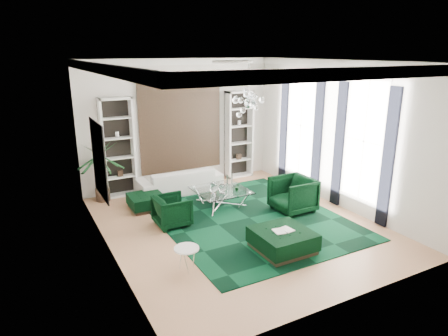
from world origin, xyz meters
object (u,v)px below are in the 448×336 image
sofa (179,181)px  palm (100,163)px  armchair_right (293,195)px  ottoman_side (146,202)px  armchair_left (172,211)px  ottoman_front (282,241)px  side_table (187,259)px  coffee_table (221,198)px

sofa → palm: bearing=-10.1°
armchair_right → palm: size_ratio=0.46×
ottoman_side → palm: bearing=127.5°
armchair_left → palm: (-1.11, 2.45, 0.71)m
ottoman_front → armchair_right: bearing=47.2°
palm → ottoman_front: bearing=-60.5°
side_table → palm: (-0.61, 4.50, 0.84)m
ottoman_side → side_table: bearing=-94.6°
coffee_table → ottoman_side: bearing=157.2°
ottoman_front → palm: palm is taller
sofa → ottoman_front: sofa is taller
sofa → side_table: size_ratio=5.14×
sofa → ottoman_front: 4.37m
armchair_right → coffee_table: 1.90m
side_table → coffee_table: bearing=51.1°
side_table → ottoman_side: bearing=85.4°
sofa → armchair_right: armchair_right is taller
armchair_right → palm: palm is taller
ottoman_side → side_table: 3.37m
armchair_left → palm: palm is taller
sofa → armchair_right: bearing=126.7°
armchair_left → coffee_table: bearing=-71.4°
armchair_left → coffee_table: size_ratio=0.60×
ottoman_side → side_table: (-0.27, -3.35, 0.04)m
ottoman_side → palm: palm is taller
palm → armchair_left: bearing=-65.6°
sofa → ottoman_front: (0.53, -4.34, -0.13)m
sofa → armchair_right: 3.40m
coffee_table → palm: size_ratio=0.63×
ottoman_side → ottoman_front: bearing=-63.4°
sofa → coffee_table: 1.64m
sofa → ottoman_front: size_ratio=2.19×
coffee_table → side_table: (-2.09, -2.59, -0.00)m
ottoman_side → palm: size_ratio=0.40×
coffee_table → sofa: bearing=110.3°
coffee_table → palm: bearing=144.7°
ottoman_front → palm: (-2.67, 4.72, 0.85)m
sofa → ottoman_side: (-1.25, -0.76, -0.17)m
side_table → palm: palm is taller
sofa → armchair_left: (-1.02, -2.07, 0.01)m
armchair_right → palm: (-4.16, 3.10, 0.62)m
sofa → armchair_right: (2.03, -2.72, 0.09)m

